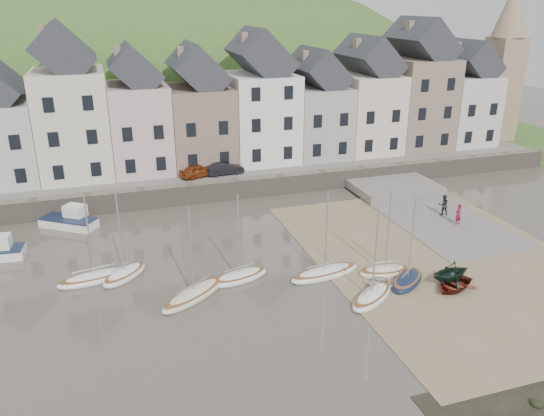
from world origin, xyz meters
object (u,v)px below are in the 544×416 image
object	(u,v)px
rowboat_red	(454,285)
person_red	(458,214)
sailboat_0	(95,278)
car_left	(198,171)
rowboat_white	(378,288)
car_right	(225,168)
person_dark	(443,205)
rowboat_green	(451,272)

from	to	relation	value
rowboat_red	person_red	size ratio (longest dim) A/B	1.67
sailboat_0	car_left	world-z (taller)	sailboat_0
car_left	rowboat_white	bearing A→B (deg)	178.87
rowboat_red	car_right	distance (m)	25.46
rowboat_white	rowboat_red	bearing A→B (deg)	23.57
car_left	person_dark	bearing A→B (deg)	-142.20
sailboat_0	rowboat_white	size ratio (longest dim) A/B	2.28
rowboat_white	car_left	bearing A→B (deg)	144.42
rowboat_white	rowboat_red	distance (m)	4.98
person_red	person_dark	xyz separation A→B (m)	(0.10, 2.22, 0.00)
person_dark	sailboat_0	bearing A→B (deg)	19.99
rowboat_white	rowboat_green	world-z (taller)	rowboat_green
rowboat_red	rowboat_green	bearing A→B (deg)	137.48
sailboat_0	car_left	bearing A→B (deg)	57.18
sailboat_0	car_right	xyz separation A→B (m)	(12.47, 15.31, 1.94)
rowboat_green	car_left	bearing A→B (deg)	-159.44
sailboat_0	rowboat_white	bearing A→B (deg)	-22.71
rowboat_red	person_red	bearing A→B (deg)	120.57
rowboat_white	person_dark	distance (m)	15.42
person_dark	car_left	distance (m)	22.62
rowboat_green	person_red	world-z (taller)	person_red
rowboat_white	rowboat_green	xyz separation A→B (m)	(5.15, -0.31, 0.47)
rowboat_white	car_right	bearing A→B (deg)	138.24
person_dark	car_right	world-z (taller)	car_right
rowboat_green	person_red	xyz separation A→B (m)	(6.44, 8.12, 0.20)
sailboat_0	car_right	world-z (taller)	sailboat_0
person_red	car_left	size ratio (longest dim) A/B	0.49
car_right	sailboat_0	bearing A→B (deg)	135.62
person_red	car_right	world-z (taller)	car_right
rowboat_red	car_right	world-z (taller)	car_right
person_red	person_dark	size ratio (longest dim) A/B	0.99
sailboat_0	car_right	size ratio (longest dim) A/B	1.74
rowboat_white	rowboat_red	size ratio (longest dim) A/B	0.92
sailboat_0	car_left	size ratio (longest dim) A/B	1.73
rowboat_white	rowboat_green	size ratio (longest dim) A/B	0.96
rowboat_red	rowboat_white	bearing A→B (deg)	-125.58
car_right	car_left	bearing A→B (deg)	84.77
rowboat_white	rowboat_red	xyz separation A→B (m)	(4.85, -1.13, 0.02)
rowboat_red	car_left	world-z (taller)	car_left
car_left	rowboat_red	bearing A→B (deg)	-171.83
person_red	person_dark	world-z (taller)	person_dark
car_right	person_dark	bearing A→B (deg)	-132.55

